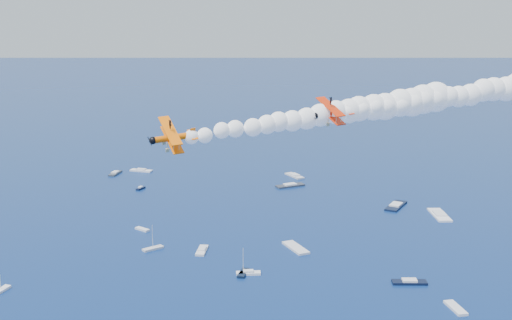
% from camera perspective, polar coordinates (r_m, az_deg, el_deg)
% --- Properties ---
extents(biplane_lead, '(11.47, 12.06, 7.58)m').
position_cam_1_polar(biplane_lead, '(116.57, 6.56, 3.97)').
color(biplane_lead, red).
extents(biplane_trail, '(12.22, 12.73, 8.63)m').
position_cam_1_polar(biplane_trail, '(108.07, -7.06, 1.92)').
color(biplane_trail, '#FF6905').
extents(smoke_trail_lead, '(54.70, 53.31, 9.59)m').
position_cam_1_polar(smoke_trail_lead, '(130.30, 17.04, 5.32)').
color(smoke_trail_lead, white).
extents(smoke_trail_trail, '(54.72, 53.59, 9.59)m').
position_cam_1_polar(smoke_trail_trail, '(116.80, 5.59, 3.77)').
color(smoke_trail_trail, white).
extents(spectator_boats, '(235.68, 182.54, 0.70)m').
position_cam_1_polar(spectator_boats, '(234.23, 4.03, -5.87)').
color(spectator_boats, '#303640').
rests_on(spectator_boats, ground).
extents(boat_wakes, '(270.49, 148.06, 0.04)m').
position_cam_1_polar(boat_wakes, '(176.91, -1.69, -12.46)').
color(boat_wakes, white).
rests_on(boat_wakes, ground).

